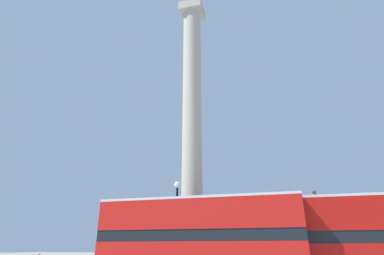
# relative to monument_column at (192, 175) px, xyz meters

# --- Properties ---
(monument_column) EXTENTS (6.25, 6.25, 25.32)m
(monument_column) POSITION_rel_monument_column_xyz_m (0.00, 0.00, 0.00)
(monument_column) COLOR #ADA593
(monument_column) RESTS_ON ground_plane
(bus_b) EXTENTS (10.25, 2.95, 4.29)m
(bus_b) POSITION_rel_monument_column_xyz_m (2.18, -6.79, -4.85)
(bus_b) COLOR red
(bus_b) RESTS_ON ground_plane
(equestrian_statue) EXTENTS (4.25, 3.30, 6.15)m
(equestrian_statue) POSITION_rel_monument_column_xyz_m (9.22, 3.10, -5.52)
(equestrian_statue) COLOR #ADA593
(equestrian_statue) RESTS_ON ground_plane
(street_lamp) EXTENTS (0.41, 0.41, 5.82)m
(street_lamp) POSITION_rel_monument_column_xyz_m (0.19, -4.36, -3.99)
(street_lamp) COLOR black
(street_lamp) RESTS_ON ground_plane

